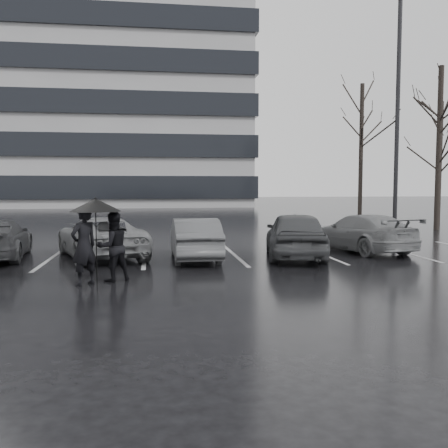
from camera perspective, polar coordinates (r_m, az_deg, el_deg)
name	(u,v)px	position (r m, az deg, el deg)	size (l,w,h in m)	color
ground	(227,268)	(13.30, 0.35, -5.06)	(160.00, 160.00, 0.00)	black
car_main	(295,234)	(15.28, 8.16, -1.18)	(1.68, 4.18, 1.42)	black
car_west_a	(195,239)	(14.84, -3.36, -1.68)	(1.30, 3.73, 1.23)	#2E2E31
car_west_b	(101,237)	(15.66, -13.91, -1.47)	(2.05, 4.46, 1.24)	#535356
car_east	(361,233)	(17.22, 15.39, -0.97)	(1.74, 4.28, 1.24)	#535356
pedestrian_left	(84,246)	(11.39, -15.72, -2.41)	(0.63, 0.42, 1.74)	black
pedestrian_right	(113,247)	(11.72, -12.60, -2.54)	(0.77, 0.60, 1.59)	black
umbrella	(96,205)	(11.48, -14.47, 2.12)	(1.14, 1.14, 1.93)	black
lamp_post	(397,128)	(22.32, 19.17, 10.35)	(0.55, 0.55, 10.03)	#98989A
stall_stripes	(190,256)	(15.67, -3.89, -3.62)	(19.72, 5.00, 0.00)	#A9A8AB
tree_east	(439,149)	(26.92, 23.34, 7.92)	(0.26, 0.26, 8.00)	black
tree_ne	(440,163)	(31.60, 23.42, 6.44)	(0.26, 0.26, 7.00)	black
tree_north	(361,153)	(32.70, 15.39, 7.88)	(0.26, 0.26, 8.50)	black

